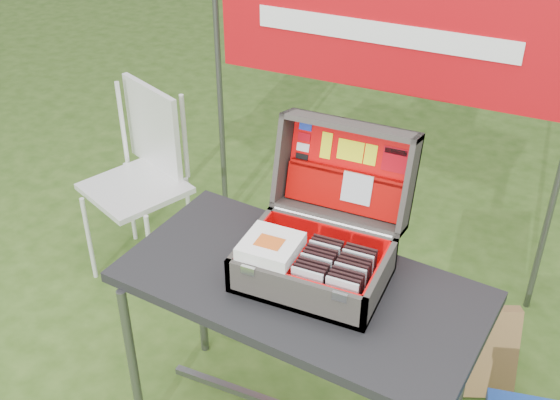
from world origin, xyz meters
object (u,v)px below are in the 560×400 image
at_px(table, 299,363).
at_px(cardboard_box, 470,351).
at_px(suitcase, 321,218).
at_px(chair, 135,190).

bearing_deg(table, cardboard_box, 49.40).
relative_size(table, suitcase, 2.47).
height_order(table, cardboard_box, table).
bearing_deg(cardboard_box, table, -159.54).
distance_m(table, cardboard_box, 0.80).
distance_m(table, suitcase, 0.64).
bearing_deg(table, chair, 157.02).
xyz_separation_m(chair, cardboard_box, (1.75, -0.14, -0.28)).
bearing_deg(chair, cardboard_box, 19.49).
bearing_deg(suitcase, table, -111.30).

